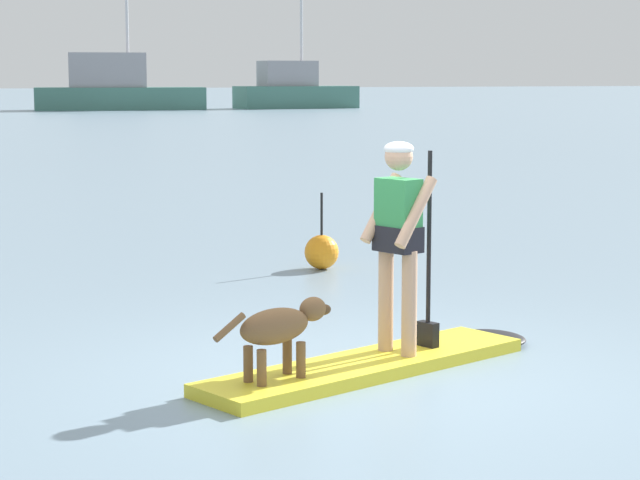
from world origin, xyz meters
The scene contains 7 objects.
ground_plane centered at (0.00, 0.00, 0.00)m, with size 400.00×400.00×0.00m, color gray.
paddleboard centered at (0.21, 0.08, 0.05)m, with size 3.23×1.74×0.10m.
person_paddler centered at (0.33, 0.13, 1.07)m, with size 0.68×0.59×1.67m.
dog centered at (-0.80, -0.30, 0.48)m, with size 1.02×0.45×0.56m.
moored_boat_center centered at (11.39, 69.46, 1.38)m, with size 11.31×4.67×8.97m.
moored_boat_far_port centered at (23.57, 68.99, 1.25)m, with size 8.27×3.36×12.23m.
marker_buoy centered at (1.41, 4.69, 0.21)m, with size 0.41×0.41×0.91m.
Camera 1 is at (-3.44, -8.17, 2.27)m, focal length 66.29 mm.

